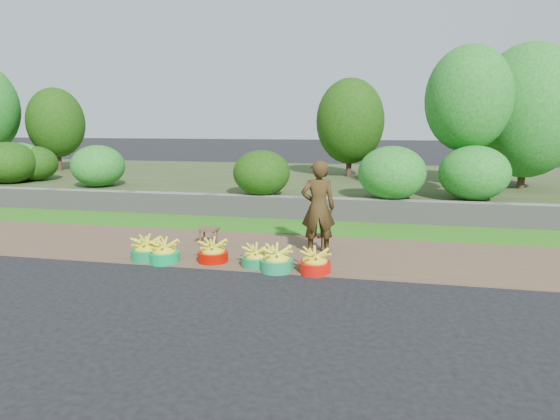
% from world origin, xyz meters
% --- Properties ---
extents(ground_plane, '(120.00, 120.00, 0.00)m').
position_xyz_m(ground_plane, '(0.00, 0.00, 0.00)').
color(ground_plane, black).
rests_on(ground_plane, ground).
extents(dirt_shoulder, '(80.00, 2.50, 0.02)m').
position_xyz_m(dirt_shoulder, '(0.00, 1.25, 0.01)').
color(dirt_shoulder, brown).
rests_on(dirt_shoulder, ground).
extents(grass_verge, '(80.00, 1.50, 0.04)m').
position_xyz_m(grass_verge, '(0.00, 3.25, 0.02)').
color(grass_verge, '#2C7517').
rests_on(grass_verge, ground).
extents(retaining_wall, '(80.00, 0.35, 0.55)m').
position_xyz_m(retaining_wall, '(0.00, 4.10, 0.28)').
color(retaining_wall, gray).
rests_on(retaining_wall, ground).
extents(earth_bank, '(80.00, 10.00, 0.50)m').
position_xyz_m(earth_bank, '(0.00, 9.00, 0.25)').
color(earth_bank, '#3A4822').
rests_on(earth_bank, ground).
extents(vegetation, '(29.49, 6.63, 4.61)m').
position_xyz_m(vegetation, '(-3.66, 6.62, 2.45)').
color(vegetation, '#38241A').
rests_on(vegetation, earth_bank).
extents(basin_a, '(0.52, 0.52, 0.39)m').
position_xyz_m(basin_a, '(-1.99, 0.28, 0.18)').
color(basin_a, '#0E7D46').
rests_on(basin_a, ground).
extents(basin_b, '(0.50, 0.50, 0.37)m').
position_xyz_m(basin_b, '(-1.65, 0.21, 0.17)').
color(basin_b, '#009B49').
rests_on(basin_b, ground).
extents(basin_c, '(0.50, 0.50, 0.38)m').
position_xyz_m(basin_c, '(-0.86, 0.37, 0.17)').
color(basin_c, '#AB0A00').
rests_on(basin_c, ground).
extents(basin_d, '(0.47, 0.47, 0.35)m').
position_xyz_m(basin_d, '(-0.10, 0.27, 0.16)').
color(basin_d, '#147E42').
rests_on(basin_d, ground).
extents(basin_e, '(0.52, 0.52, 0.38)m').
position_xyz_m(basin_e, '(0.26, 0.15, 0.17)').
color(basin_e, '#1A8550').
rests_on(basin_e, ground).
extents(basin_f, '(0.49, 0.49, 0.37)m').
position_xyz_m(basin_f, '(0.86, 0.16, 0.17)').
color(basin_f, red).
rests_on(basin_f, ground).
extents(stool_left, '(0.37, 0.29, 0.31)m').
position_xyz_m(stool_left, '(-1.31, 1.41, 0.27)').
color(stool_left, brown).
rests_on(stool_left, dirt_shoulder).
extents(stool_right, '(0.39, 0.35, 0.28)m').
position_xyz_m(stool_right, '(0.73, 1.41, 0.24)').
color(stool_right, brown).
rests_on(stool_right, dirt_shoulder).
extents(vendor_woman, '(0.67, 0.51, 1.63)m').
position_xyz_m(vendor_woman, '(0.78, 1.20, 0.84)').
color(vendor_woman, black).
rests_on(vendor_woman, dirt_shoulder).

